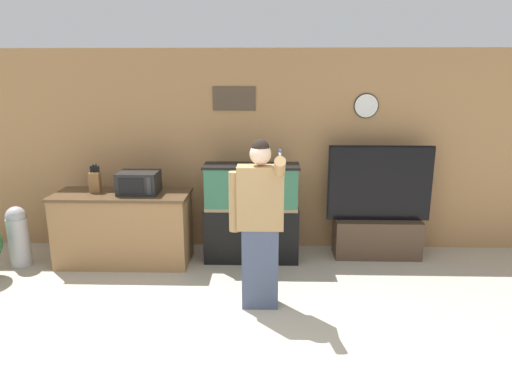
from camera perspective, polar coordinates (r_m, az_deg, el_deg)
name	(u,v)px	position (r m, az deg, el deg)	size (l,w,h in m)	color
wall_back_paneled	(245,151)	(6.01, -1.38, 5.14)	(10.00, 0.08, 2.60)	#A87A4C
counter_island	(124,228)	(5.85, -16.16, -4.34)	(1.63, 0.66, 0.89)	olive
microwave	(139,182)	(5.65, -14.44, 1.17)	(0.47, 0.38, 0.26)	black
knife_block	(95,182)	(5.85, -19.47, 1.23)	(0.13, 0.09, 0.35)	brown
aquarium_on_stand	(252,213)	(5.66, -0.56, -2.63)	(1.16, 0.42, 1.22)	black
tv_on_stand	(377,225)	(6.03, 14.93, -3.97)	(1.30, 0.40, 1.43)	#4C3828
person_standing	(259,222)	(4.42, 0.42, -3.83)	(0.53, 0.40, 1.69)	#424C66
trash_bin	(18,235)	(6.26, -27.58, -4.82)	(0.24, 0.24, 0.75)	#B7B7BC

